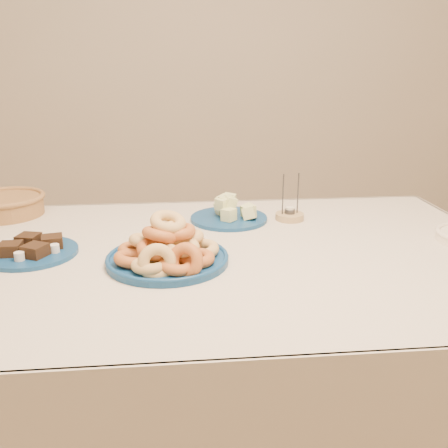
{
  "coord_description": "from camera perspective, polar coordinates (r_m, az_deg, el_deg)",
  "views": [
    {
      "loc": [
        -0.13,
        -1.34,
        1.27
      ],
      "look_at": [
        0.0,
        -0.05,
        0.85
      ],
      "focal_mm": 40.0,
      "sensor_mm": 36.0,
      "label": 1
    }
  ],
  "objects": [
    {
      "name": "dining_table",
      "position": [
        1.48,
        -0.19,
        -6.99
      ],
      "size": [
        1.71,
        1.11,
        0.75
      ],
      "color": "brown",
      "rests_on": "ground"
    },
    {
      "name": "donut_platter",
      "position": [
        1.35,
        -6.49,
        -3.04
      ],
      "size": [
        0.36,
        0.36,
        0.15
      ],
      "rotation": [
        0.0,
        0.0,
        -0.07
      ],
      "color": "navy",
      "rests_on": "dining_table"
    },
    {
      "name": "melon_plate",
      "position": [
        1.72,
        0.59,
        1.34
      ],
      "size": [
        0.32,
        0.32,
        0.09
      ],
      "rotation": [
        0.0,
        0.0,
        0.23
      ],
      "color": "navy",
      "rests_on": "dining_table"
    },
    {
      "name": "brownie_plate",
      "position": [
        1.52,
        -21.18,
        -2.79
      ],
      "size": [
        0.29,
        0.29,
        0.05
      ],
      "rotation": [
        0.0,
        0.0,
        -0.13
      ],
      "color": "navy",
      "rests_on": "dining_table"
    },
    {
      "name": "wicker_basket",
      "position": [
        1.94,
        -23.78,
        2.08
      ],
      "size": [
        0.32,
        0.32,
        0.07
      ],
      "rotation": [
        0.0,
        0.0,
        -0.13
      ],
      "color": "brown",
      "rests_on": "dining_table"
    },
    {
      "name": "candle_holder",
      "position": [
        1.74,
        7.51,
        0.99
      ],
      "size": [
        0.12,
        0.12,
        0.16
      ],
      "rotation": [
        0.0,
        0.0,
        0.22
      ],
      "color": "tan",
      "rests_on": "dining_table"
    }
  ]
}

